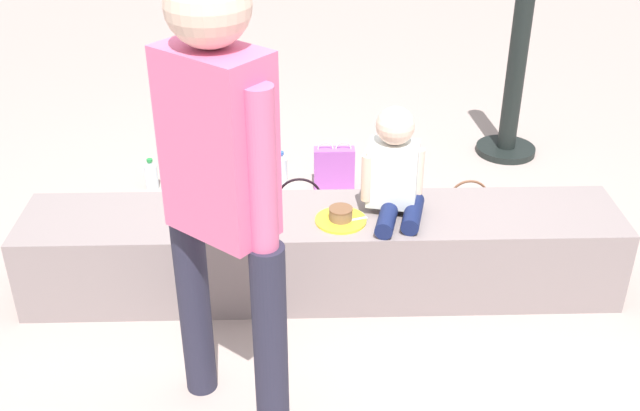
# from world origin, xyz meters

# --- Properties ---
(ground_plane) EXTENTS (12.00, 12.00, 0.00)m
(ground_plane) POSITION_xyz_m (0.00, 0.00, 0.00)
(ground_plane) COLOR #A8958D
(concrete_ledge) EXTENTS (2.61, 0.45, 0.39)m
(concrete_ledge) POSITION_xyz_m (0.00, 0.00, 0.20)
(concrete_ledge) COLOR gray
(concrete_ledge) RESTS_ON ground_plane
(child_seated) EXTENTS (0.28, 0.34, 0.48)m
(child_seated) POSITION_xyz_m (0.31, 0.01, 0.60)
(child_seated) COLOR #141E4A
(child_seated) RESTS_ON concrete_ledge
(adult_standing) EXTENTS (0.40, 0.37, 1.63)m
(adult_standing) POSITION_xyz_m (-0.34, -0.74, 0.98)
(adult_standing) COLOR #262639
(adult_standing) RESTS_ON ground_plane
(cake_plate) EXTENTS (0.22, 0.22, 0.07)m
(cake_plate) POSITION_xyz_m (0.08, -0.06, 0.41)
(cake_plate) COLOR yellow
(cake_plate) RESTS_ON concrete_ledge
(gift_bag) EXTENTS (0.23, 0.08, 0.29)m
(gift_bag) POSITION_xyz_m (0.10, 0.95, 0.13)
(gift_bag) COLOR #B259BF
(gift_bag) RESTS_ON ground_plane
(railing_post) EXTENTS (0.36, 0.36, 1.13)m
(railing_post) POSITION_xyz_m (1.18, 1.39, 0.43)
(railing_post) COLOR black
(railing_post) RESTS_ON ground_plane
(water_bottle_near_gift) EXTENTS (0.07, 0.07, 0.18)m
(water_bottle_near_gift) POSITION_xyz_m (-0.93, 0.98, 0.08)
(water_bottle_near_gift) COLOR silver
(water_bottle_near_gift) RESTS_ON ground_plane
(water_bottle_far_side) EXTENTS (0.07, 0.07, 0.20)m
(water_bottle_far_side) POSITION_xyz_m (-0.20, 1.03, 0.09)
(water_bottle_far_side) COLOR silver
(water_bottle_far_side) RESTS_ON ground_plane
(party_cup_red) EXTENTS (0.08, 0.08, 0.10)m
(party_cup_red) POSITION_xyz_m (0.97, 0.72, 0.05)
(party_cup_red) COLOR red
(party_cup_red) RESTS_ON ground_plane
(cake_box_white) EXTENTS (0.40, 0.38, 0.13)m
(cake_box_white) POSITION_xyz_m (-1.13, 0.41, 0.07)
(cake_box_white) COLOR white
(cake_box_white) RESTS_ON ground_plane
(handbag_black_leather) EXTENTS (0.30, 0.14, 0.35)m
(handbag_black_leather) POSITION_xyz_m (-0.10, 0.41, 0.13)
(handbag_black_leather) COLOR black
(handbag_black_leather) RESTS_ON ground_plane
(handbag_brown_canvas) EXTENTS (0.27, 0.12, 0.30)m
(handbag_brown_canvas) POSITION_xyz_m (0.75, 0.48, 0.10)
(handbag_brown_canvas) COLOR brown
(handbag_brown_canvas) RESTS_ON ground_plane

